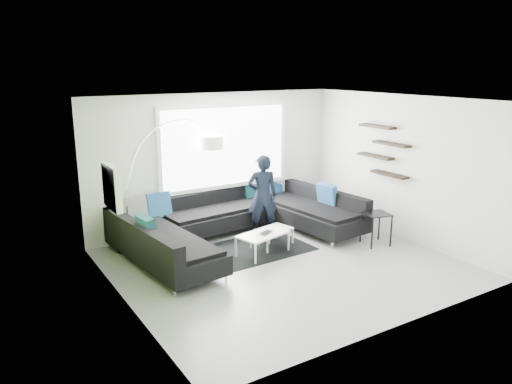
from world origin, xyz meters
TOP-DOWN VIEW (x-y plane):
  - ground at (0.00, 0.00)m, footprint 5.50×5.50m
  - room_shell at (0.04, 0.21)m, footprint 5.54×5.04m
  - sectional_sofa at (-0.10, 1.27)m, footprint 4.60×3.11m
  - rug at (-0.00, 0.90)m, footprint 1.98×1.48m
  - coffee_table at (0.14, 0.74)m, footprint 1.33×0.97m
  - arc_lamp at (-2.09, 1.93)m, footprint 2.28×1.02m
  - side_table at (2.05, -0.10)m, footprint 0.54×0.54m
  - person at (0.51, 1.50)m, footprint 0.89×0.84m
  - laptop at (0.03, 0.56)m, footprint 0.44×0.42m

SIDE VIEW (x-z plane):
  - ground at x=0.00m, z-range 0.00..0.00m
  - rug at x=0.00m, z-range 0.00..0.01m
  - coffee_table at x=0.14m, z-range 0.00..0.39m
  - side_table at x=2.05m, z-range 0.00..0.62m
  - laptop at x=0.03m, z-range 0.39..0.41m
  - sectional_sofa at x=-0.10m, z-range -0.06..0.88m
  - person at x=0.51m, z-range 0.00..1.64m
  - arc_lamp at x=-2.09m, z-range 0.00..2.35m
  - room_shell at x=0.04m, z-range 0.40..3.22m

